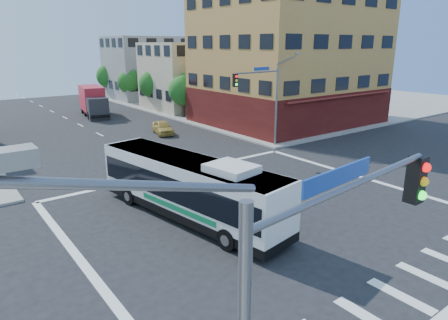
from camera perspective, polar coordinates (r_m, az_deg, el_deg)
ground at (r=21.53m, az=6.49°, el=-7.96°), size 120.00×120.00×0.00m
sidewalk_ne at (r=69.70m, az=7.82°, el=8.90°), size 50.00×50.00×0.15m
corner_building_ne at (r=46.95m, az=9.15°, el=12.49°), size 18.10×15.44×14.00m
building_east_near at (r=57.20m, az=-4.54°, el=11.89°), size 12.06×10.06×9.00m
building_east_far at (r=69.37m, az=-10.94°, el=12.82°), size 12.06×10.06×10.00m
signal_mast_ne at (r=33.83m, az=5.66°, el=9.69°), size 7.91×1.13×8.07m
signal_mast_sw at (r=6.90m, az=13.57°, el=-17.72°), size 7.91×1.01×8.07m
street_tree_a at (r=49.49m, az=-5.71°, el=10.12°), size 3.60×3.60×5.53m
street_tree_b at (r=56.44m, az=-10.03°, el=10.87°), size 3.80×3.80×5.79m
street_tree_c at (r=63.66m, az=-13.38°, el=11.00°), size 3.40×3.40×5.29m
street_tree_d at (r=71.01m, az=-16.08°, el=11.65°), size 4.00×4.00×6.03m
transit_bus at (r=20.66m, az=-5.00°, el=-3.83°), size 4.47×12.16×3.52m
box_truck at (r=53.48m, az=-18.15°, el=7.88°), size 3.70×8.35×3.63m
parked_car at (r=41.02m, az=-8.76°, el=4.62°), size 2.53×4.19×1.34m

